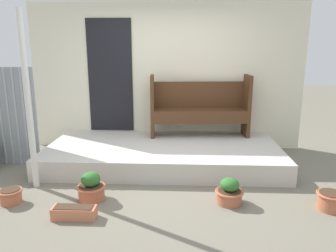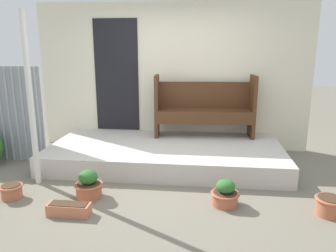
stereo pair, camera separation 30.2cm
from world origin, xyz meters
name	(u,v)px [view 2 (the right image)]	position (x,y,z in m)	size (l,w,h in m)	color
ground_plane	(160,185)	(0.00, 0.00, 0.00)	(24.00, 24.00, 0.00)	#706B5B
porch_slab	(166,154)	(-0.03, 0.88, 0.15)	(3.67, 1.75, 0.31)	beige
house_wall	(170,77)	(-0.07, 1.78, 1.30)	(4.87, 0.08, 2.60)	beige
support_post	(31,101)	(-1.69, -0.12, 1.15)	(0.08, 0.08, 2.30)	silver
bench	(204,105)	(0.56, 1.48, 0.85)	(1.72, 0.52, 1.06)	#4C2D19
flower_pot_left	(11,191)	(-1.78, -0.60, 0.10)	(0.28, 0.28, 0.18)	#B26042
flower_pot_middle	(89,185)	(-0.84, -0.46, 0.16)	(0.36, 0.36, 0.36)	#B26042
flower_pot_right	(225,194)	(0.85, -0.48, 0.14)	(0.35, 0.35, 0.32)	#B26042
flower_pot_far_right	(330,205)	(2.00, -0.58, 0.12)	(0.33, 0.33, 0.21)	#B26042
planter_box_rect	(69,209)	(-0.90, -0.92, 0.07)	(0.48, 0.17, 0.14)	#C67251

